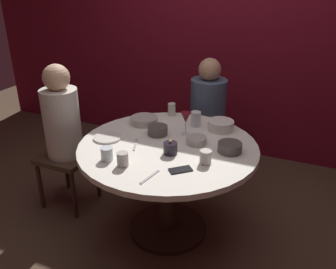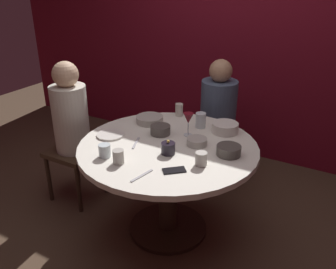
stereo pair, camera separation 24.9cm
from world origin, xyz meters
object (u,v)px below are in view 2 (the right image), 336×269
(cup_near_candle, at_px, (201,120))
(wine_glass, at_px, (188,119))
(bowl_sauce_side, at_px, (197,142))
(cup_far_edge, at_px, (118,157))
(dinner_plate, at_px, (111,135))
(dining_table, at_px, (168,165))
(cup_by_right_diner, at_px, (105,151))
(bowl_small_white, at_px, (229,150))
(bowl_rice_portion, at_px, (150,119))
(cell_phone, at_px, (174,170))
(seated_diner_back, at_px, (218,107))
(candle_holder, at_px, (168,148))
(cup_center_front, at_px, (179,110))
(bowl_serving_large, at_px, (225,128))
(bowl_salad_center, at_px, (160,130))
(seated_diner_left, at_px, (71,118))
(cup_by_left_diner, at_px, (201,159))

(cup_near_candle, bearing_deg, wine_glass, -94.90)
(bowl_sauce_side, distance_m, cup_far_edge, 0.58)
(dinner_plate, distance_m, bowl_sauce_side, 0.65)
(dining_table, relative_size, bowl_sauce_side, 8.85)
(cup_by_right_diner, bearing_deg, wine_glass, 60.33)
(dinner_plate, relative_size, bowl_small_white, 1.27)
(bowl_small_white, xyz_separation_m, bowl_rice_portion, (-0.75, 0.21, -0.01))
(cell_phone, distance_m, bowl_sauce_side, 0.40)
(dinner_plate, bearing_deg, bowl_small_white, 9.67)
(bowl_rice_portion, bearing_deg, dining_table, -40.35)
(seated_diner_back, distance_m, cup_far_edge, 1.32)
(candle_holder, bearing_deg, cell_phone, -51.14)
(wine_glass, bearing_deg, cup_near_candle, 85.10)
(cell_phone, relative_size, cup_by_right_diner, 1.62)
(bowl_small_white, bearing_deg, candle_holder, -152.57)
(cup_by_right_diner, xyz_separation_m, cup_center_front, (0.08, 0.89, 0.01))
(dinner_plate, height_order, bowl_rice_portion, bowl_rice_portion)
(bowl_serving_large, xyz_separation_m, cup_by_right_diner, (-0.54, -0.76, 0.01))
(dining_table, bearing_deg, dinner_plate, -170.14)
(cell_phone, xyz_separation_m, bowl_serving_large, (0.05, 0.70, 0.03))
(bowl_small_white, xyz_separation_m, cup_by_right_diner, (-0.70, -0.43, 0.01))
(wine_glass, bearing_deg, bowl_sauce_side, -41.43)
(candle_holder, bearing_deg, bowl_rice_portion, 135.17)
(bowl_small_white, relative_size, cup_far_edge, 1.78)
(wine_glass, bearing_deg, cell_phone, -72.24)
(bowl_salad_center, xyz_separation_m, bowl_rice_portion, (-0.19, 0.15, -0.01))
(cup_near_candle, bearing_deg, dinner_plate, -137.21)
(bowl_serving_large, bearing_deg, cup_far_edge, -117.41)
(seated_diner_left, xyz_separation_m, bowl_rice_portion, (0.59, 0.28, 0.01))
(bowl_salad_center, xyz_separation_m, bowl_small_white, (0.57, -0.06, -0.00))
(seated_diner_back, distance_m, candle_holder, 1.04)
(bowl_serving_large, relative_size, bowl_small_white, 1.22)
(dinner_plate, bearing_deg, cup_near_candle, 42.79)
(seated_diner_back, relative_size, dinner_plate, 5.60)
(seated_diner_left, relative_size, bowl_sauce_side, 8.53)
(seated_diner_left, bearing_deg, cup_by_left_diner, -6.77)
(bowl_small_white, relative_size, cup_center_front, 1.54)
(seated_diner_back, height_order, bowl_salad_center, seated_diner_back)
(wine_glass, distance_m, cup_by_left_diner, 0.46)
(seated_diner_left, height_order, wine_glass, seated_diner_left)
(wine_glass, distance_m, cup_near_candle, 0.20)
(dinner_plate, xyz_separation_m, cell_phone, (0.66, -0.22, -0.00))
(seated_diner_back, relative_size, bowl_small_white, 7.10)
(dinner_plate, height_order, cup_far_edge, cup_far_edge)
(dinner_plate, relative_size, bowl_serving_large, 1.04)
(cell_phone, height_order, cup_center_front, cup_center_front)
(candle_holder, relative_size, bowl_serving_large, 0.51)
(wine_glass, relative_size, bowl_serving_large, 0.88)
(cup_by_left_diner, bearing_deg, cup_center_front, 127.48)
(seated_diner_left, distance_m, seated_diner_back, 1.30)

